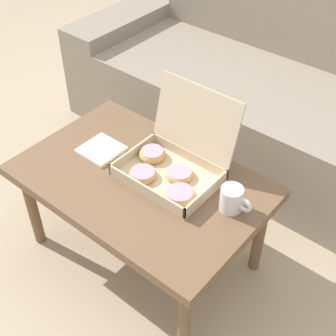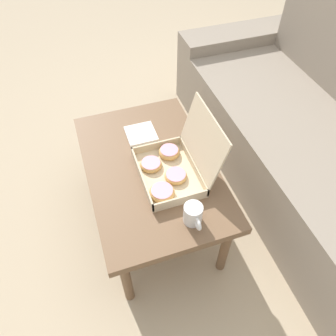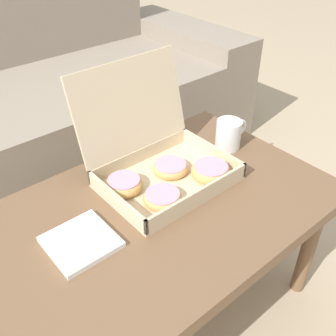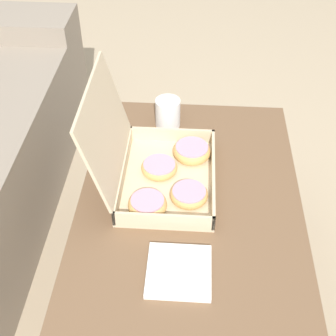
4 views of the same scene
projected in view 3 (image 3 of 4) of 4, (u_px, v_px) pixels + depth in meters
name	position (u px, v px, depth m)	size (l,w,h in m)	color
ground_plane	(132.00, 276.00, 1.36)	(12.00, 12.00, 0.00)	tan
couch	(17.00, 114.00, 1.69)	(2.10, 0.83, 0.89)	gray
coffee_table	(161.00, 220.00, 1.04)	(0.91, 0.59, 0.43)	brown
pastry_box	(162.00, 164.00, 1.07)	(0.35, 0.32, 0.30)	beige
coffee_mug	(229.00, 134.00, 1.21)	(0.12, 0.08, 0.09)	white
napkin_stack	(81.00, 242.00, 0.90)	(0.15, 0.15, 0.01)	white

